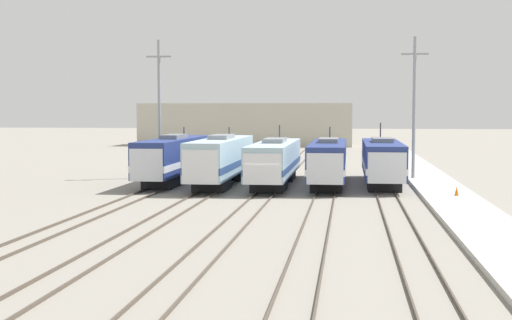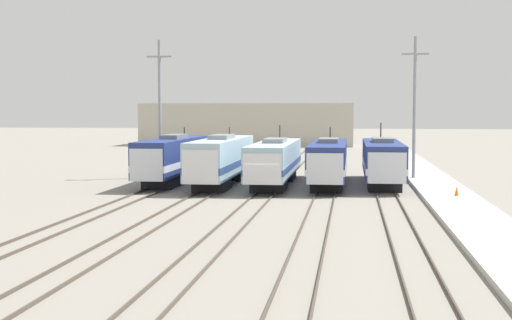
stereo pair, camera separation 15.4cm
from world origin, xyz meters
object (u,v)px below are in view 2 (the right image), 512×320
at_px(locomotive_center_right, 328,161).
at_px(locomotive_center, 275,161).
at_px(locomotive_far_right, 382,161).
at_px(catenary_tower_left, 160,107).
at_px(locomotive_far_left, 173,158).
at_px(catenary_tower_right, 415,106).
at_px(traffic_cone, 457,191).
at_px(locomotive_center_left, 221,160).

bearing_deg(locomotive_center_right, locomotive_center, -174.13).
bearing_deg(locomotive_far_right, locomotive_center_right, -171.00).
relative_size(locomotive_center_right, catenary_tower_left, 1.37).
bearing_deg(locomotive_far_right, locomotive_far_left, -179.44).
bearing_deg(catenary_tower_right, locomotive_far_right, -124.82).
bearing_deg(traffic_cone, catenary_tower_right, 97.94).
xyz_separation_m(locomotive_center_right, catenary_tower_left, (-16.02, 4.98, 4.66)).
bearing_deg(catenary_tower_left, traffic_cone, -27.94).
bearing_deg(traffic_cone, locomotive_center_right, 137.86).
height_order(locomotive_far_right, traffic_cone, locomotive_far_right).
height_order(locomotive_center_right, catenary_tower_right, catenary_tower_right).
bearing_deg(locomotive_far_right, locomotive_center_left, -172.64).
bearing_deg(locomotive_far_right, catenary_tower_right, 55.18).
xyz_separation_m(catenary_tower_left, catenary_tower_right, (23.52, 0.00, 0.00)).
distance_m(locomotive_center_left, catenary_tower_left, 10.23).
bearing_deg(locomotive_far_left, catenary_tower_left, 118.20).
distance_m(locomotive_far_left, locomotive_far_right, 18.18).
xyz_separation_m(locomotive_center_left, locomotive_center_right, (9.09, 1.04, -0.14)).
bearing_deg(catenary_tower_left, locomotive_center_left, -41.00).
bearing_deg(traffic_cone, locomotive_far_right, 117.71).
relative_size(locomotive_center_right, locomotive_far_right, 1.06).
distance_m(locomotive_far_left, locomotive_center_left, 4.81).
distance_m(locomotive_center, catenary_tower_right, 14.02).
distance_m(locomotive_center_left, traffic_cone, 19.98).
relative_size(locomotive_center_left, traffic_cone, 26.12).
relative_size(locomotive_center_left, locomotive_far_right, 1.07).
xyz_separation_m(locomotive_center_right, catenary_tower_right, (7.51, 4.98, 4.66)).
bearing_deg(locomotive_center_left, locomotive_far_right, 7.36).
xyz_separation_m(locomotive_center_left, locomotive_far_right, (13.64, 1.76, -0.13)).
xyz_separation_m(catenary_tower_left, traffic_cone, (25.40, -13.47, -6.09)).
xyz_separation_m(locomotive_far_left, catenary_tower_right, (21.14, 4.44, 4.55)).
relative_size(locomotive_center, locomotive_far_right, 1.09).
relative_size(locomotive_far_left, catenary_tower_left, 1.36).
height_order(locomotive_center, locomotive_center_right, locomotive_center).
bearing_deg(locomotive_center_right, locomotive_far_right, 9.00).
bearing_deg(locomotive_center, traffic_cone, -29.95).
xyz_separation_m(locomotive_center_left, locomotive_center, (4.55, 0.57, -0.14)).
bearing_deg(locomotive_center, locomotive_far_right, 7.44).
bearing_deg(traffic_cone, locomotive_center_left, 158.04).
bearing_deg(locomotive_center, locomotive_far_left, 173.66).
xyz_separation_m(locomotive_center_right, traffic_cone, (9.38, -8.49, -1.43)).
relative_size(locomotive_far_right, catenary_tower_left, 1.29).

